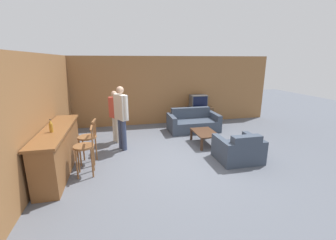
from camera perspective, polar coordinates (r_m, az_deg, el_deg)
The scene contains 14 objects.
ground_plane at distance 5.76m, azimuth 2.97°, elevation -10.20°, with size 24.00×24.00×0.00m, color #565B66.
wall_back at distance 8.74m, azimuth -3.25°, elevation 7.39°, with size 9.40×0.08×2.60m.
wall_left at distance 6.60m, azimuth -27.45°, elevation 3.27°, with size 0.08×8.53×2.60m.
bar_counter at distance 5.63m, azimuth -26.01°, elevation -6.78°, with size 0.55×2.53×1.01m.
bar_chair_near at distance 5.17m, azimuth -20.39°, elevation -7.00°, with size 0.46×0.46×1.08m.
bar_chair_mid at distance 5.73m, azimuth -19.65°, elevation -4.77°, with size 0.48×0.48×1.08m.
couch_far at distance 8.08m, azimuth 6.35°, elevation -0.74°, with size 1.76×0.96×0.77m.
armchair_near at distance 5.91m, azimuth 17.48°, elevation -7.32°, with size 1.04×0.91×0.75m.
coffee_table at distance 6.78m, azimuth 9.35°, elevation -3.43°, with size 0.62×0.99×0.38m.
tv_unit at distance 8.97m, azimuth 7.58°, elevation 1.15°, with size 1.13×0.47×0.65m.
tv at distance 8.85m, azimuth 7.71°, elevation 4.75°, with size 0.63×0.43×0.49m.
bottle at distance 5.20m, azimuth -27.60°, elevation -1.41°, with size 0.07×0.07×0.28m.
person_by_window at distance 6.91m, azimuth -13.26°, elevation 1.57°, with size 0.37×0.42×1.58m.
person_by_counter at distance 6.26m, azimuth -11.78°, elevation 1.35°, with size 0.38×0.54×1.78m.
Camera 1 is at (-1.44, -5.01, 2.44)m, focal length 24.00 mm.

